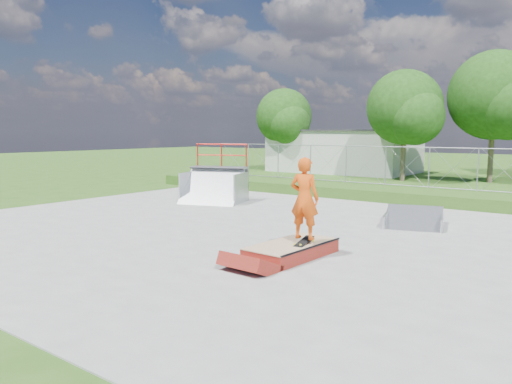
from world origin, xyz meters
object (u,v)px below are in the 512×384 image
quarter_pipe (213,174)px  skater (304,201)px  grind_box (292,251)px  flat_bank_ramp (414,219)px

quarter_pipe → skater: bearing=-54.9°
grind_box → flat_bank_ramp: size_ratio=1.34×
quarter_pipe → skater: (7.85, -5.59, 0.14)m
grind_box → skater: bearing=31.7°
flat_bank_ramp → skater: bearing=-113.9°
flat_bank_ramp → quarter_pipe: bearing=162.2°
grind_box → skater: skater is taller
grind_box → skater: (0.25, 0.14, 1.18)m
quarter_pipe → flat_bank_ramp: 8.62m
quarter_pipe → flat_bank_ramp: quarter_pipe is taller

